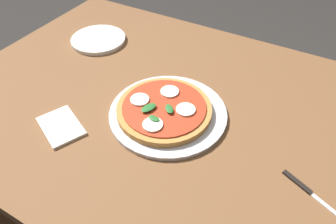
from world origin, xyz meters
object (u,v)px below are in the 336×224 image
napkin (61,126)px  plate_white (98,40)px  serving_tray (168,113)px  knife (309,191)px  dining_table (158,124)px  pizza (164,109)px

napkin → plate_white: bearing=115.4°
serving_tray → knife: 0.39m
dining_table → plate_white: bearing=154.0°
napkin → pizza: bearing=38.9°
plate_white → knife: 0.84m
pizza → serving_tray: bearing=39.0°
serving_tray → knife: size_ratio=1.90×
serving_tray → napkin: (-0.22, -0.18, -0.00)m
pizza → napkin: (-0.21, -0.17, -0.02)m
dining_table → napkin: (-0.16, -0.22, 0.11)m
dining_table → pizza: pizza is taller
pizza → knife: 0.40m
serving_tray → pizza: pizza is taller
pizza → plate_white: pizza is taller
dining_table → plate_white: (-0.35, 0.17, 0.11)m
napkin → serving_tray: bearing=38.9°
serving_tray → pizza: (-0.01, -0.01, 0.02)m
napkin → knife: bearing=11.0°
serving_tray → pizza: 0.02m
pizza → knife: (0.40, -0.05, -0.02)m
napkin → knife: 0.62m
dining_table → serving_tray: serving_tray is taller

